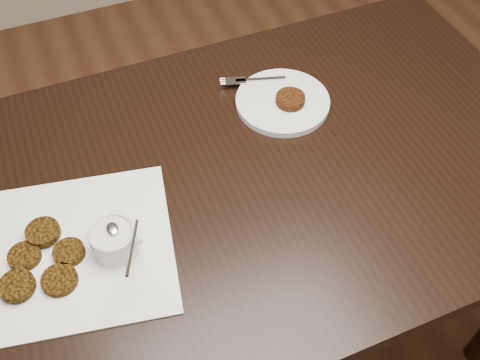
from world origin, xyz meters
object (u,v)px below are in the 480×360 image
Objects in this scene: napkin at (81,248)px; plate_with_patty at (283,99)px; table at (258,262)px; sauce_ramekin at (111,231)px.

plate_with_patty reaches higher than napkin.
plate_with_patty reaches higher than table.
napkin is at bearing 155.21° from sauce_ramekin.
napkin reaches higher than table.
sauce_ramekin is at bearing -24.79° from napkin.
plate_with_patty is at bearing 52.60° from table.
napkin is 1.57× the size of plate_with_patty.
napkin is 0.09m from sauce_ramekin.
plate_with_patty is at bearing 22.24° from napkin.
napkin is 0.54m from plate_with_patty.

